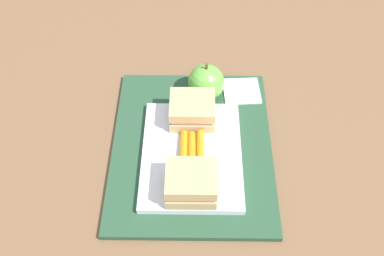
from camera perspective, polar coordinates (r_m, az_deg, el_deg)
The scene contains 8 objects.
ground_plane at distance 0.84m, azimuth -0.01°, elevation -2.52°, with size 2.40×2.40×0.00m, color brown.
lunchbag_mat at distance 0.84m, azimuth -0.01°, elevation -2.31°, with size 0.36×0.28×0.01m, color #284C33.
food_tray at distance 0.81m, azimuth -0.03°, elevation -3.21°, with size 0.23×0.17×0.01m, color white.
sandwich_half_left at distance 0.74m, azimuth -0.10°, elevation -6.66°, with size 0.07×0.08×0.04m.
sandwich_half_right at distance 0.84m, azimuth 0.03°, elevation 2.18°, with size 0.07×0.08×0.04m.
carrot_sticks_bundle at distance 0.80m, azimuth -0.02°, elevation -2.61°, with size 0.08×0.04×0.02m.
apple at distance 0.89m, azimuth 1.72°, elevation 5.54°, with size 0.07×0.07×0.08m.
paper_napkin at distance 0.93m, azimuth 6.03°, elevation 4.47°, with size 0.07×0.07×0.00m, color white.
Camera 1 is at (-0.52, -0.01, 0.66)m, focal length 44.05 mm.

